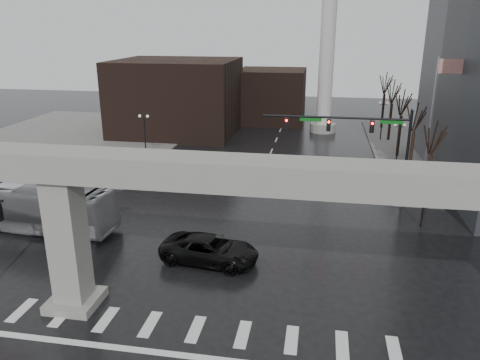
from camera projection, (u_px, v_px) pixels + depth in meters
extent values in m
plane|color=black|center=(201.00, 318.00, 24.36)|extent=(160.00, 160.00, 0.00)
cube|color=slate|center=(79.00, 138.00, 62.19)|extent=(28.00, 36.00, 0.15)
cube|color=gray|center=(196.00, 171.00, 21.82)|extent=(48.00, 2.20, 1.40)
cube|color=gray|center=(68.00, 244.00, 24.34)|extent=(1.60, 1.60, 7.30)
cube|color=gray|center=(76.00, 300.00, 25.42)|extent=(2.60, 2.60, 0.50)
cube|color=black|center=(177.00, 97.00, 64.29)|extent=(16.00, 14.00, 10.00)
cube|color=black|center=(272.00, 96.00, 72.00)|extent=(10.00, 10.00, 8.00)
cylinder|color=silver|center=(329.00, 20.00, 61.61)|extent=(2.00, 2.00, 30.00)
cylinder|color=gray|center=(323.00, 128.00, 66.18)|extent=(3.60, 3.60, 1.20)
cylinder|color=black|center=(407.00, 158.00, 38.58)|extent=(0.24, 0.24, 8.00)
cylinder|color=black|center=(335.00, 118.00, 38.54)|extent=(12.00, 0.18, 0.18)
cube|color=black|center=(372.00, 127.00, 38.26)|extent=(0.35, 0.30, 1.00)
cube|color=black|center=(329.00, 125.00, 38.83)|extent=(0.35, 0.30, 1.00)
cube|color=black|center=(286.00, 124.00, 39.40)|extent=(0.35, 0.30, 1.00)
sphere|color=#FF0C05|center=(373.00, 123.00, 38.00)|extent=(0.20, 0.20, 0.20)
cube|color=#0E6316|center=(392.00, 122.00, 37.87)|extent=(1.80, 0.05, 0.35)
cube|color=#0E6316|center=(311.00, 119.00, 38.93)|extent=(1.80, 0.05, 0.35)
cylinder|color=silver|center=(430.00, 127.00, 40.58)|extent=(0.12, 0.12, 12.00)
cube|color=#AD2912|center=(450.00, 66.00, 38.77)|extent=(2.00, 0.03, 1.20)
cylinder|color=black|center=(425.00, 197.00, 34.49)|extent=(0.14, 0.14, 4.80)
cube|color=black|center=(429.00, 167.00, 33.74)|extent=(0.90, 0.06, 0.06)
sphere|color=silver|center=(423.00, 164.00, 33.75)|extent=(0.32, 0.32, 0.32)
sphere|color=silver|center=(436.00, 164.00, 33.61)|extent=(0.32, 0.32, 0.32)
cylinder|color=black|center=(397.00, 149.00, 47.57)|extent=(0.14, 0.14, 4.80)
cube|color=black|center=(400.00, 127.00, 46.83)|extent=(0.90, 0.06, 0.06)
sphere|color=silver|center=(395.00, 125.00, 46.84)|extent=(0.32, 0.32, 0.32)
sphere|color=silver|center=(405.00, 125.00, 46.69)|extent=(0.32, 0.32, 0.32)
cylinder|color=black|center=(382.00, 122.00, 60.65)|extent=(0.14, 0.14, 4.80)
cube|color=black|center=(384.00, 104.00, 59.91)|extent=(0.90, 0.06, 0.06)
sphere|color=silver|center=(380.00, 103.00, 59.92)|extent=(0.32, 0.32, 0.32)
sphere|color=silver|center=(387.00, 103.00, 59.77)|extent=(0.32, 0.32, 0.32)
cylinder|color=black|center=(84.00, 178.00, 38.87)|extent=(0.14, 0.14, 4.80)
cube|color=black|center=(81.00, 150.00, 38.13)|extent=(0.90, 0.06, 0.06)
sphere|color=silver|center=(76.00, 148.00, 38.14)|extent=(0.32, 0.32, 0.32)
sphere|color=silver|center=(86.00, 148.00, 37.99)|extent=(0.32, 0.32, 0.32)
cylinder|color=black|center=(145.00, 139.00, 51.95)|extent=(0.14, 0.14, 4.80)
cube|color=black|center=(144.00, 118.00, 51.21)|extent=(0.90, 0.06, 0.06)
sphere|color=silver|center=(140.00, 116.00, 51.22)|extent=(0.32, 0.32, 0.32)
sphere|color=silver|center=(148.00, 116.00, 51.07)|extent=(0.32, 0.32, 0.32)
cylinder|color=black|center=(181.00, 116.00, 65.03)|extent=(0.14, 0.14, 4.80)
cube|color=black|center=(181.00, 99.00, 64.29)|extent=(0.90, 0.06, 0.06)
sphere|color=silver|center=(178.00, 97.00, 64.30)|extent=(0.32, 0.32, 0.32)
sphere|color=silver|center=(184.00, 97.00, 64.15)|extent=(0.32, 0.32, 0.32)
cylinder|color=black|center=(428.00, 182.00, 38.10)|extent=(0.34, 0.34, 4.55)
cylinder|color=black|center=(434.00, 138.00, 36.92)|extent=(0.12, 1.52, 2.98)
cylinder|color=black|center=(439.00, 140.00, 37.15)|extent=(0.83, 1.14, 2.51)
cylinder|color=black|center=(411.00, 156.00, 45.56)|extent=(0.34, 0.34, 4.66)
cylinder|color=black|center=(416.00, 117.00, 44.35)|extent=(0.12, 1.55, 3.05)
cylinder|color=black|center=(420.00, 119.00, 44.58)|extent=(0.85, 1.16, 2.57)
cylinder|color=black|center=(399.00, 137.00, 53.02)|extent=(0.34, 0.34, 4.76)
cylinder|color=black|center=(403.00, 102.00, 51.78)|extent=(0.12, 1.59, 3.11)
cylinder|color=black|center=(407.00, 104.00, 52.01)|extent=(0.86, 1.18, 2.62)
cylinder|color=black|center=(390.00, 122.00, 60.48)|extent=(0.34, 0.34, 4.87)
cylinder|color=black|center=(393.00, 91.00, 59.21)|extent=(0.12, 1.62, 3.18)
cylinder|color=black|center=(397.00, 93.00, 59.44)|extent=(0.88, 1.20, 2.68)
cylinder|color=black|center=(383.00, 111.00, 67.94)|extent=(0.34, 0.34, 4.97)
cylinder|color=black|center=(386.00, 83.00, 66.64)|extent=(0.12, 1.65, 3.25)
cylinder|color=black|center=(389.00, 84.00, 66.88)|extent=(0.89, 1.23, 2.74)
imported|color=black|center=(210.00, 250.00, 29.79)|extent=(6.56, 3.63, 1.74)
imported|color=#A9A9AE|center=(32.00, 207.00, 34.33)|extent=(12.83, 3.76, 3.53)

